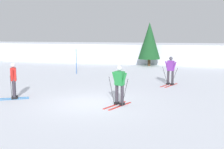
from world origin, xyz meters
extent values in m
plane|color=silver|center=(0.00, 0.00, 0.00)|extent=(120.00, 120.00, 0.00)
cube|color=silver|center=(0.00, 19.95, 0.99)|extent=(80.00, 7.42, 1.97)
cube|color=red|center=(1.31, -0.17, 0.01)|extent=(0.66, 1.52, 0.02)
cube|color=red|center=(1.05, -0.07, 0.01)|extent=(0.66, 1.52, 0.02)
cube|color=black|center=(1.37, -0.03, 0.07)|extent=(0.21, 0.29, 0.10)
cube|color=black|center=(1.11, 0.07, 0.07)|extent=(0.21, 0.29, 0.10)
cylinder|color=#38333D|center=(1.37, -0.03, 0.55)|extent=(0.14, 0.14, 0.85)
cylinder|color=#38333D|center=(1.11, 0.07, 0.55)|extent=(0.14, 0.14, 0.85)
cube|color=#23843D|center=(1.24, 0.02, 1.17)|extent=(0.44, 0.36, 0.60)
cylinder|color=#23843D|center=(1.46, -0.09, 1.16)|extent=(0.27, 0.18, 0.55)
cylinder|color=#23843D|center=(1.00, 0.09, 1.16)|extent=(0.27, 0.18, 0.55)
sphere|color=silver|center=(1.24, 0.02, 1.60)|extent=(0.22, 0.22, 0.22)
cylinder|color=#38383D|center=(1.52, -0.20, 0.60)|extent=(0.30, 0.14, 1.22)
cylinder|color=#38383D|center=(0.88, 0.05, 0.60)|extent=(0.30, 0.14, 1.22)
cube|color=#237AC6|center=(-3.87, -0.33, 0.01)|extent=(1.43, 0.88, 0.02)
cube|color=#237AC6|center=(-4.01, -0.09, 0.01)|extent=(1.43, 0.88, 0.02)
cube|color=black|center=(-3.74, -0.25, 0.07)|extent=(0.29, 0.23, 0.10)
cube|color=black|center=(-3.88, -0.01, 0.07)|extent=(0.29, 0.23, 0.10)
cylinder|color=#38333D|center=(-3.74, -0.25, 0.55)|extent=(0.14, 0.14, 0.85)
cylinder|color=#38333D|center=(-3.88, -0.01, 0.55)|extent=(0.14, 0.14, 0.85)
cube|color=red|center=(-3.81, -0.13, 1.17)|extent=(0.40, 0.45, 0.60)
cylinder|color=red|center=(-3.71, -0.36, 1.16)|extent=(0.21, 0.27, 0.55)
cylinder|color=red|center=(-3.96, 0.07, 1.16)|extent=(0.21, 0.27, 0.55)
sphere|color=silver|center=(-3.81, -0.13, 1.60)|extent=(0.22, 0.22, 0.22)
cylinder|color=#38383D|center=(-3.72, -0.49, 0.59)|extent=(0.17, 0.27, 1.19)
cylinder|color=#38383D|center=(-4.08, 0.12, 0.59)|extent=(0.17, 0.27, 1.19)
cube|color=red|center=(3.14, 5.24, 0.01)|extent=(0.68, 1.52, 0.02)
cube|color=red|center=(2.88, 5.35, 0.01)|extent=(0.68, 1.52, 0.02)
cube|color=black|center=(3.20, 5.38, 0.07)|extent=(0.21, 0.29, 0.10)
cube|color=black|center=(2.94, 5.49, 0.07)|extent=(0.21, 0.29, 0.10)
cylinder|color=#38333D|center=(3.20, 5.38, 0.55)|extent=(0.14, 0.14, 0.85)
cylinder|color=#38333D|center=(2.94, 5.49, 0.55)|extent=(0.14, 0.14, 0.85)
cube|color=purple|center=(3.07, 5.44, 1.17)|extent=(0.44, 0.37, 0.60)
cylinder|color=purple|center=(3.29, 5.32, 1.16)|extent=(0.27, 0.18, 0.55)
cylinder|color=purple|center=(2.83, 5.51, 1.16)|extent=(0.27, 0.18, 0.55)
sphere|color=#4C4C56|center=(3.07, 5.44, 1.60)|extent=(0.22, 0.22, 0.22)
cylinder|color=#38383D|center=(3.30, 5.23, 0.54)|extent=(0.40, 0.18, 1.08)
cylinder|color=#38383D|center=(2.76, 5.45, 0.54)|extent=(0.40, 0.18, 1.08)
cylinder|color=#1E56AD|center=(-4.17, 8.36, 0.97)|extent=(0.05, 0.05, 1.95)
cylinder|color=#513823|center=(0.51, 15.23, 0.34)|extent=(0.27, 0.27, 0.68)
cone|color=#194C23|center=(0.51, 15.23, 2.41)|extent=(2.09, 2.09, 3.47)
camera|label=1|loc=(3.91, -11.17, 3.01)|focal=44.12mm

